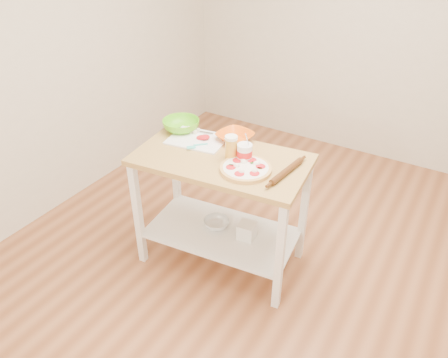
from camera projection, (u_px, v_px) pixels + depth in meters
The scene contains 13 objects.
room_shell at pixel (275, 106), 2.52m from camera, with size 4.04×4.54×2.74m.
prep_island at pixel (221, 188), 3.05m from camera, with size 1.23×0.76×0.90m.
pizza at pixel (246, 168), 2.77m from camera, with size 0.33×0.33×0.05m.
cutting_board at pixel (198, 139), 3.12m from camera, with size 0.44×0.35×0.04m.
spatula at pixel (196, 146), 3.02m from camera, with size 0.11×0.14×0.01m.
knife at pixel (191, 131), 3.22m from camera, with size 0.27×0.09×0.01m.
orange_bowl at pixel (235, 137), 3.10m from camera, with size 0.25×0.25×0.06m, color #E25C0E.
green_bowl at pixel (181, 125), 3.23m from camera, with size 0.27×0.27×0.09m, color #5DC318.
beer_pint at pixel (231, 148), 2.86m from camera, with size 0.08×0.08×0.17m.
yogurt_tub at pixel (245, 153), 2.84m from camera, with size 0.10×0.10×0.22m.
rolling_pin at pixel (286, 171), 2.73m from camera, with size 0.04×0.04×0.34m, color #522D12.
shelf_glass_bowl at pixel (216, 223), 3.30m from camera, with size 0.19×0.19×0.06m, color silver.
shelf_bin at pixel (247, 231), 3.18m from camera, with size 0.12×0.12×0.12m, color white.
Camera 1 is at (0.97, -2.16, 2.35)m, focal length 35.00 mm.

